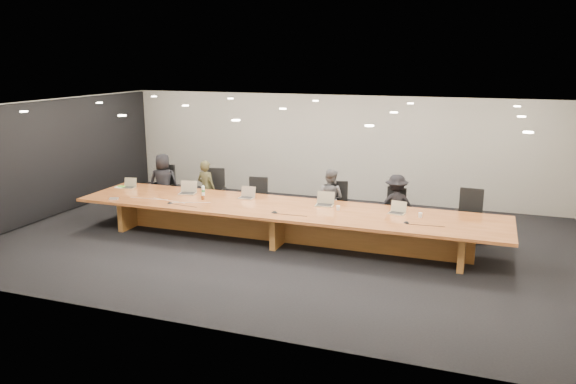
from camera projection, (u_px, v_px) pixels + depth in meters
name	position (u px, v px, depth m)	size (l,w,h in m)	color
ground	(283.00, 241.00, 11.78)	(12.00, 12.00, 0.00)	black
back_wall	(335.00, 147.00, 15.11)	(12.00, 0.02, 2.80)	#BCB7AB
left_wall_panel	(51.00, 160.00, 13.42)	(0.08, 7.84, 2.74)	black
conference_table	(283.00, 218.00, 11.66)	(9.00, 1.80, 0.75)	brown
chair_far_left	(162.00, 188.00, 13.99)	(0.60, 0.60, 1.18)	black
chair_left	(213.00, 192.00, 13.64)	(0.59, 0.59, 1.15)	black
chair_mid_left	(256.00, 200.00, 13.08)	(0.54, 0.54, 1.05)	black
chair_mid_right	(337.00, 206.00, 12.51)	(0.55, 0.55, 1.08)	black
chair_right	(392.00, 211.00, 12.19)	(0.52, 0.52, 1.02)	black
chair_far_right	(469.00, 216.00, 11.55)	(0.58, 0.58, 1.14)	black
person_a	(164.00, 183.00, 13.90)	(0.72, 0.47, 1.47)	black
person_b	(206.00, 189.00, 13.45)	(0.50, 0.33, 1.38)	#322F1B
person_c	(330.00, 199.00, 12.57)	(0.66, 0.51, 1.36)	#4C4C4E
person_d	(396.00, 205.00, 12.06)	(0.86, 0.50, 1.34)	black
laptop_a	(128.00, 183.00, 13.26)	(0.30, 0.22, 0.24)	#B9AF8D
laptop_b	(187.00, 188.00, 12.66)	(0.37, 0.27, 0.29)	#BEAC91
laptop_c	(246.00, 193.00, 12.27)	(0.33, 0.24, 0.26)	#C1AC93
laptop_d	(325.00, 199.00, 11.66)	(0.37, 0.27, 0.29)	tan
laptop_e	(397.00, 208.00, 11.07)	(0.31, 0.23, 0.25)	beige
water_bottle	(203.00, 191.00, 12.54)	(0.07, 0.07, 0.22)	silver
amber_mug	(203.00, 198.00, 12.18)	(0.07, 0.07, 0.09)	brown
paper_cup_near	(338.00, 208.00, 11.35)	(0.08, 0.08, 0.09)	silver
paper_cup_far	(420.00, 215.00, 10.84)	(0.08, 0.08, 0.09)	silver
notepad	(121.00, 187.00, 13.34)	(0.26, 0.21, 0.02)	white
lime_gadget	(121.00, 186.00, 13.31)	(0.15, 0.09, 0.02)	#68D338
av_box	(114.00, 199.00, 12.23)	(0.19, 0.14, 0.03)	silver
mic_left	(170.00, 203.00, 11.88)	(0.12, 0.12, 0.03)	black
mic_center	(274.00, 212.00, 11.17)	(0.13, 0.13, 0.03)	black
mic_right	(406.00, 222.00, 10.49)	(0.12, 0.12, 0.03)	black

